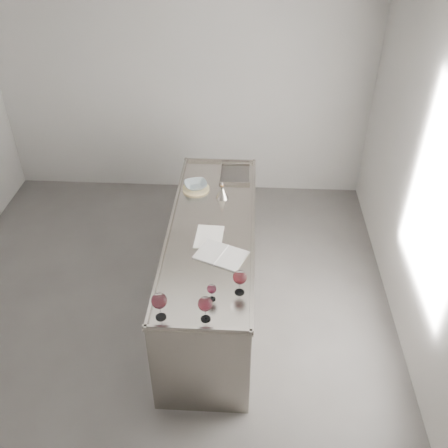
# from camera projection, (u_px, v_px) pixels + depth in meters

# --- Properties ---
(room_shell) EXTENTS (4.54, 5.04, 2.84)m
(room_shell) POSITION_uv_depth(u_px,v_px,m) (144.00, 201.00, 3.91)
(room_shell) COLOR #4A4745
(room_shell) RESTS_ON ground
(counter) EXTENTS (0.77, 2.42, 0.97)m
(counter) POSITION_uv_depth(u_px,v_px,m) (212.00, 268.00, 4.67)
(counter) COLOR gray
(counter) RESTS_ON ground
(wine_glass_left) EXTENTS (0.11, 0.11, 0.22)m
(wine_glass_left) POSITION_uv_depth(u_px,v_px,m) (159.00, 301.00, 3.45)
(wine_glass_left) COLOR white
(wine_glass_left) RESTS_ON counter
(wine_glass_middle) EXTENTS (0.10, 0.10, 0.20)m
(wine_glass_middle) POSITION_uv_depth(u_px,v_px,m) (205.00, 304.00, 3.44)
(wine_glass_middle) COLOR white
(wine_glass_middle) RESTS_ON counter
(wine_glass_right) EXTENTS (0.11, 0.11, 0.21)m
(wine_glass_right) POSITION_uv_depth(u_px,v_px,m) (240.00, 278.00, 3.65)
(wine_glass_right) COLOR white
(wine_glass_right) RESTS_ON counter
(wine_glass_small) EXTENTS (0.07, 0.07, 0.14)m
(wine_glass_small) POSITION_uv_depth(u_px,v_px,m) (212.00, 289.00, 3.62)
(wine_glass_small) COLOR white
(wine_glass_small) RESTS_ON counter
(notebook) EXTENTS (0.47, 0.41, 0.02)m
(notebook) POSITION_uv_depth(u_px,v_px,m) (221.00, 255.00, 4.09)
(notebook) COLOR silver
(notebook) RESTS_ON counter
(loose_paper_top) EXTENTS (0.25, 0.34, 0.00)m
(loose_paper_top) POSITION_uv_depth(u_px,v_px,m) (209.00, 237.00, 4.29)
(loose_paper_top) COLOR white
(loose_paper_top) RESTS_ON counter
(trivet) EXTENTS (0.33, 0.33, 0.02)m
(trivet) POSITION_uv_depth(u_px,v_px,m) (196.00, 188.00, 4.90)
(trivet) COLOR beige
(trivet) RESTS_ON counter
(ceramic_bowl) EXTENTS (0.28, 0.28, 0.05)m
(ceramic_bowl) POSITION_uv_depth(u_px,v_px,m) (196.00, 185.00, 4.88)
(ceramic_bowl) COLOR #92A5AB
(ceramic_bowl) RESTS_ON trivet
(wine_funnel) EXTENTS (0.12, 0.12, 0.18)m
(wine_funnel) POSITION_uv_depth(u_px,v_px,m) (222.00, 193.00, 4.75)
(wine_funnel) COLOR #A59D93
(wine_funnel) RESTS_ON counter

